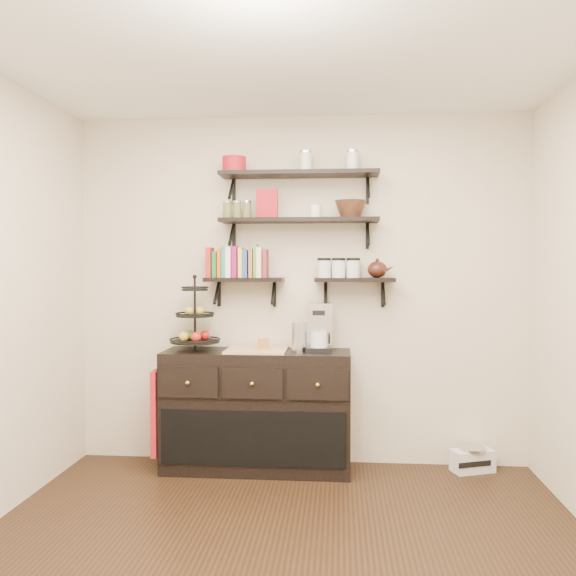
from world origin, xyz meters
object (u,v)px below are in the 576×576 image
Objects in this scene: fruit_stand at (196,325)px; radio at (473,460)px; coffee_maker at (319,328)px; sideboard at (257,410)px.

radio is (2.08, 0.08, -1.00)m from fruit_stand.
fruit_stand is at bearing -179.48° from coffee_maker.
fruit_stand is at bearing 161.75° from radio.
radio is (1.61, 0.09, -0.36)m from sideboard.
fruit_stand is 1.50× the size of coffee_maker.
fruit_stand reaches higher than radio.
radio is at bearing 3.05° from sideboard.
fruit_stand is 1.60× the size of radio.
coffee_maker is (0.47, 0.02, 0.62)m from sideboard.
coffee_maker is (0.94, 0.02, -0.02)m from fruit_stand.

